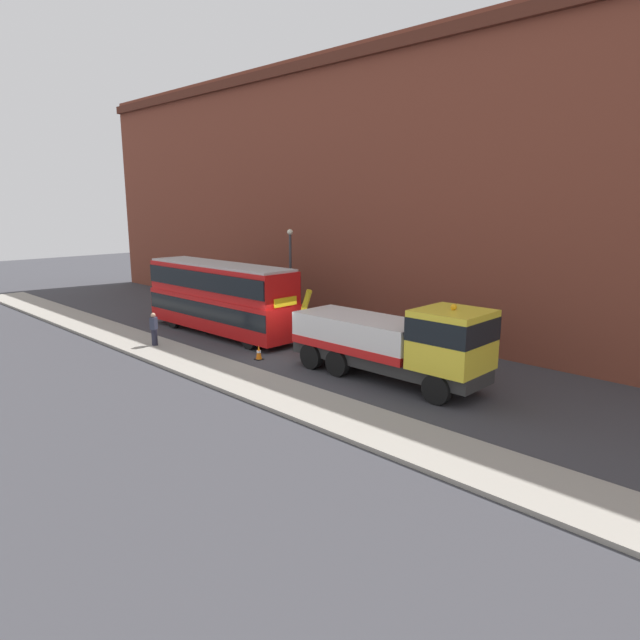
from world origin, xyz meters
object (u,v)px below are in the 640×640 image
at_px(street_lamp, 290,268).
at_px(pedestrian_onlooker, 154,329).
at_px(recovery_tow_truck, 394,341).
at_px(traffic_cone_near_bus, 259,353).
at_px(double_decker_bus, 220,295).

bearing_deg(street_lamp, pedestrian_onlooker, -92.73).
xyz_separation_m(recovery_tow_truck, street_lamp, (-11.74, 4.82, 1.71)).
relative_size(traffic_cone_near_bus, street_lamp, 0.12).
xyz_separation_m(double_decker_bus, street_lamp, (0.68, 4.82, 1.24)).
bearing_deg(pedestrian_onlooker, traffic_cone_near_bus, -11.28).
xyz_separation_m(recovery_tow_truck, pedestrian_onlooker, (-12.17, -4.34, -0.77)).
distance_m(recovery_tow_truck, pedestrian_onlooker, 12.95).
xyz_separation_m(recovery_tow_truck, traffic_cone_near_bus, (-6.62, -1.92, -1.42)).
bearing_deg(pedestrian_onlooker, street_lamp, 52.41).
bearing_deg(recovery_tow_truck, double_decker_bus, 179.13).
bearing_deg(traffic_cone_near_bus, recovery_tow_truck, 16.17).
bearing_deg(double_decker_bus, traffic_cone_near_bus, -19.18).
xyz_separation_m(recovery_tow_truck, double_decker_bus, (-12.41, -0.01, 0.47)).
distance_m(pedestrian_onlooker, traffic_cone_near_bus, 6.09).
distance_m(double_decker_bus, traffic_cone_near_bus, 6.39).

